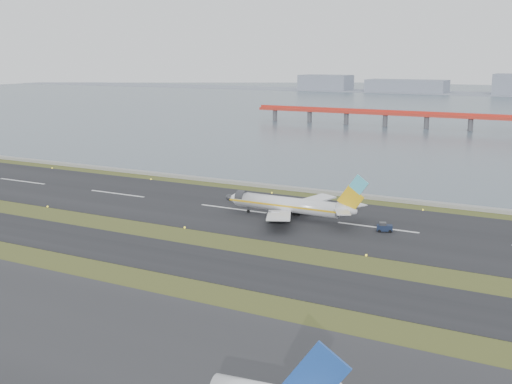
# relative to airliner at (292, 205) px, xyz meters

# --- Properties ---
(ground) EXTENTS (1000.00, 1000.00, 0.00)m
(ground) POSITION_rel_airliner_xyz_m (-18.18, -28.19, -3.46)
(ground) COLOR #324619
(ground) RESTS_ON ground
(taxiway_strip) EXTENTS (1000.00, 18.00, 0.10)m
(taxiway_strip) POSITION_rel_airliner_xyz_m (-18.18, -40.19, -3.41)
(taxiway_strip) COLOR black
(taxiway_strip) RESTS_ON ground
(runway_strip) EXTENTS (1000.00, 45.00, 0.10)m
(runway_strip) POSITION_rel_airliner_xyz_m (-18.18, 1.81, -3.41)
(runway_strip) COLOR black
(runway_strip) RESTS_ON ground
(seawall) EXTENTS (1000.00, 2.50, 1.00)m
(seawall) POSITION_rel_airliner_xyz_m (-18.18, 31.81, -2.96)
(seawall) COLOR gray
(seawall) RESTS_ON ground
(bay_water) EXTENTS (1400.00, 800.00, 1.30)m
(bay_water) POSITION_rel_airliner_xyz_m (-18.18, 431.81, -3.46)
(bay_water) COLOR #40505C
(bay_water) RESTS_ON ground
(red_pier) EXTENTS (260.00, 5.00, 10.20)m
(red_pier) POSITION_rel_airliner_xyz_m (1.82, 221.81, 3.82)
(red_pier) COLOR red
(red_pier) RESTS_ON ground
(airliner) EXTENTS (38.52, 32.89, 12.80)m
(airliner) POSITION_rel_airliner_xyz_m (0.00, 0.00, 0.00)
(airliner) COLOR white
(airliner) RESTS_ON ground
(pushback_tug) EXTENTS (4.01, 3.12, 2.27)m
(pushback_tug) POSITION_rel_airliner_xyz_m (24.28, -0.90, -2.36)
(pushback_tug) COLOR #121C33
(pushback_tug) RESTS_ON ground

